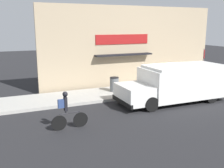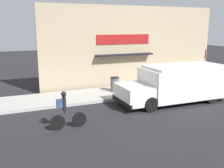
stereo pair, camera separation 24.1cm
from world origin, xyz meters
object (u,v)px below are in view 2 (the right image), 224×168
school_bus (177,83)px  stop_sign_post (205,61)px  cyclist (65,110)px  trash_bin (115,84)px

school_bus → stop_sign_post: (3.91, 2.18, 0.77)m
cyclist → trash_bin: cyclist is taller
trash_bin → stop_sign_post: bearing=-7.4°
school_bus → trash_bin: size_ratio=7.00×
stop_sign_post → cyclist: bearing=-160.9°
school_bus → cyclist: (-6.89, -1.56, -0.29)m
cyclist → trash_bin: bearing=45.2°
cyclist → trash_bin: size_ratio=1.80×
stop_sign_post → trash_bin: bearing=172.6°
school_bus → cyclist: size_ratio=3.89×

